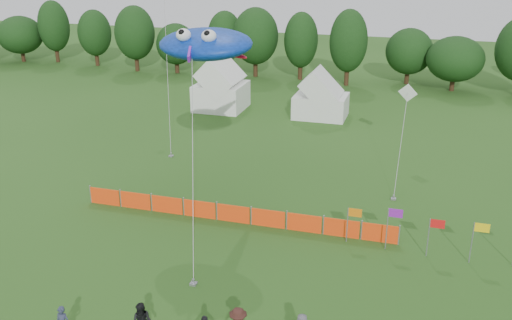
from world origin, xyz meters
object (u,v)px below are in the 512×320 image
(tent_left, at_px, (221,88))
(barrier_fence, at_px, (233,214))
(stingray_kite, at_px, (208,43))
(tent_right, at_px, (321,99))

(tent_left, height_order, barrier_fence, tent_left)
(tent_left, relative_size, barrier_fence, 0.25)
(barrier_fence, height_order, stingray_kite, stingray_kite)
(barrier_fence, distance_m, stingray_kite, 9.34)
(tent_left, relative_size, stingray_kite, 0.30)
(tent_left, xyz_separation_m, stingray_kite, (6.79, -20.29, 7.59))
(tent_right, height_order, barrier_fence, tent_right)
(stingray_kite, bearing_deg, tent_left, 108.50)
(tent_right, relative_size, stingray_kite, 0.31)
(tent_left, distance_m, barrier_fence, 23.33)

